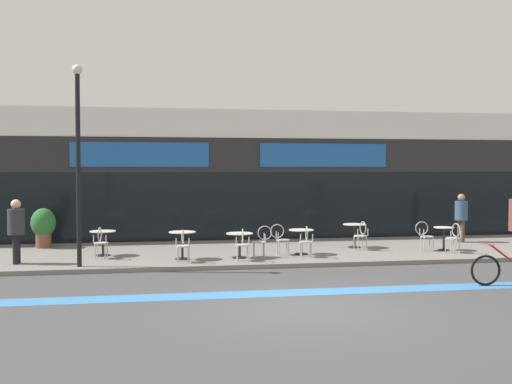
% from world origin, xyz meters
% --- Properties ---
extents(ground_plane, '(120.00, 120.00, 0.00)m').
position_xyz_m(ground_plane, '(0.00, 0.00, 0.00)').
color(ground_plane, '#424244').
extents(sidewalk_slab, '(40.00, 5.50, 0.12)m').
position_xyz_m(sidewalk_slab, '(0.00, 7.25, 0.06)').
color(sidewalk_slab, slate).
rests_on(sidewalk_slab, ground).
extents(storefront_facade, '(40.00, 4.06, 4.72)m').
position_xyz_m(storefront_facade, '(0.00, 11.96, 2.36)').
color(storefront_facade, silver).
rests_on(storefront_facade, ground).
extents(bike_lane_stripe, '(36.00, 0.70, 0.01)m').
position_xyz_m(bike_lane_stripe, '(0.00, 1.43, 0.00)').
color(bike_lane_stripe, '#3D7AB7').
rests_on(bike_lane_stripe, ground).
extents(bistro_table_0, '(0.74, 0.74, 0.72)m').
position_xyz_m(bistro_table_0, '(-4.25, 6.83, 0.64)').
color(bistro_table_0, black).
rests_on(bistro_table_0, sidewalk_slab).
extents(bistro_table_1, '(0.75, 0.75, 0.77)m').
position_xyz_m(bistro_table_1, '(-2.02, 5.76, 0.67)').
color(bistro_table_1, black).
rests_on(bistro_table_1, sidewalk_slab).
extents(bistro_table_2, '(0.76, 0.76, 0.71)m').
position_xyz_m(bistro_table_2, '(-0.42, 5.75, 0.63)').
color(bistro_table_2, black).
rests_on(bistro_table_2, sidewalk_slab).
extents(bistro_table_3, '(0.73, 0.73, 0.73)m').
position_xyz_m(bistro_table_3, '(1.47, 6.14, 0.64)').
color(bistro_table_3, black).
rests_on(bistro_table_3, sidewalk_slab).
extents(bistro_table_4, '(0.74, 0.74, 0.76)m').
position_xyz_m(bistro_table_4, '(3.50, 7.32, 0.66)').
color(bistro_table_4, black).
rests_on(bistro_table_4, sidewalk_slab).
extents(bistro_table_5, '(0.62, 0.62, 0.72)m').
position_xyz_m(bistro_table_5, '(6.01, 6.27, 0.63)').
color(bistro_table_5, black).
rests_on(bistro_table_5, sidewalk_slab).
extents(cafe_chair_0_near, '(0.45, 0.60, 0.90)m').
position_xyz_m(cafe_chair_0_near, '(-4.26, 6.20, 0.64)').
color(cafe_chair_0_near, '#B7B2AD').
rests_on(cafe_chair_0_near, sidewalk_slab).
extents(cafe_chair_1_near, '(0.45, 0.60, 0.90)m').
position_xyz_m(cafe_chair_1_near, '(-2.03, 5.14, 0.64)').
color(cafe_chair_1_near, '#B7B2AD').
rests_on(cafe_chair_1_near, sidewalk_slab).
extents(cafe_chair_2_near, '(0.44, 0.59, 0.90)m').
position_xyz_m(cafe_chair_2_near, '(-0.42, 5.12, 0.64)').
color(cafe_chair_2_near, '#B7B2AD').
rests_on(cafe_chair_2_near, sidewalk_slab).
extents(cafe_chair_2_side, '(0.59, 0.43, 0.90)m').
position_xyz_m(cafe_chair_2_side, '(0.21, 5.74, 0.64)').
color(cafe_chair_2_side, '#B7B2AD').
rests_on(cafe_chair_2_side, sidewalk_slab).
extents(cafe_chair_3_near, '(0.45, 0.60, 0.90)m').
position_xyz_m(cafe_chair_3_near, '(1.46, 5.51, 0.64)').
color(cafe_chair_3_near, '#B7B2AD').
rests_on(cafe_chair_3_near, sidewalk_slab).
extents(cafe_chair_3_side, '(0.58, 0.41, 0.90)m').
position_xyz_m(cafe_chair_3_side, '(0.84, 6.14, 0.64)').
color(cafe_chair_3_side, '#B7B2AD').
rests_on(cafe_chair_3_side, sidewalk_slab).
extents(cafe_chair_4_near, '(0.45, 0.60, 0.90)m').
position_xyz_m(cafe_chair_4_near, '(3.51, 6.70, 0.64)').
color(cafe_chair_4_near, '#B7B2AD').
rests_on(cafe_chair_4_near, sidewalk_slab).
extents(cafe_chair_5_near, '(0.44, 0.59, 0.90)m').
position_xyz_m(cafe_chair_5_near, '(6.02, 5.64, 0.64)').
color(cafe_chair_5_near, '#B7B2AD').
rests_on(cafe_chair_5_near, sidewalk_slab).
extents(cafe_chair_5_side, '(0.59, 0.43, 0.90)m').
position_xyz_m(cafe_chair_5_side, '(5.39, 6.27, 0.64)').
color(cafe_chair_5_side, '#B7B2AD').
rests_on(cafe_chair_5_side, sidewalk_slab).
extents(planter_pot, '(0.77, 0.77, 1.26)m').
position_xyz_m(planter_pot, '(-6.27, 8.95, 0.83)').
color(planter_pot, brown).
rests_on(planter_pot, sidewalk_slab).
extents(lamp_post, '(0.26, 0.26, 5.16)m').
position_xyz_m(lamp_post, '(-4.69, 4.95, 3.10)').
color(lamp_post, black).
rests_on(lamp_post, sidewalk_slab).
extents(pedestrian_near_end, '(0.47, 0.47, 1.71)m').
position_xyz_m(pedestrian_near_end, '(-6.38, 5.69, 1.13)').
color(pedestrian_near_end, black).
rests_on(pedestrian_near_end, sidewalk_slab).
extents(pedestrian_far_end, '(0.48, 0.48, 1.66)m').
position_xyz_m(pedestrian_far_end, '(7.57, 8.10, 1.10)').
color(pedestrian_far_end, '#4C3D2D').
rests_on(pedestrian_far_end, sidewalk_slab).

